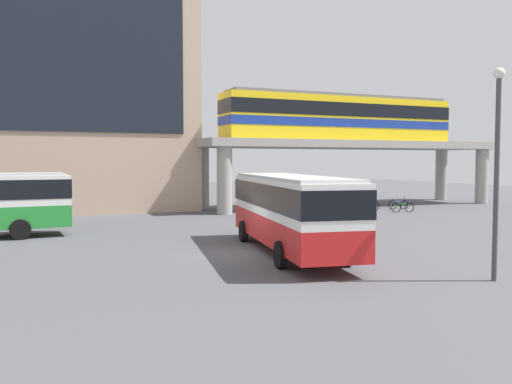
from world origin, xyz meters
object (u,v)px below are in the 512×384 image
Objects in this scene: train at (340,118)px; bicycle_green at (403,207)px; bicycle_red at (370,206)px; bicycle_blue at (398,205)px; bus_main at (290,205)px.

train reaches higher than bicycle_green.
bicycle_red is at bearing -91.65° from train.
bicycle_blue is (2.74, -4.26, -7.06)m from train.
bus_main is 20.45m from bicycle_red.
bicycle_green is 2.50m from bicycle_red.
bus_main is 22.68m from bicycle_blue.
train is 11.54× the size of bicycle_red.
bus_main is (-14.50, -18.91, -5.43)m from train.
bicycle_red is (-1.56, 1.95, 0.00)m from bicycle_green.
bus_main is at bearing -134.85° from bicycle_red.
bicycle_blue is (17.24, 14.64, -1.63)m from bus_main.
train is 24.44m from bus_main.
bus_main is at bearing -141.90° from bicycle_green.
bicycle_green is at bearing -77.41° from train.
train is at bearing 122.70° from bicycle_blue.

